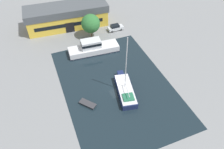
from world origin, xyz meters
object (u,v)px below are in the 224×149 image
Objects in this scene: motor_cruiser at (93,48)px; small_dinghy at (88,104)px; parked_car at (115,27)px; sailboat_moored at (125,90)px; warehouse_building at (67,16)px; quay_tree_near_building at (91,24)px.

motor_cruiser is 3.70× the size of small_dinghy.
small_dinghy is (-6.11, -15.33, -1.01)m from motor_cruiser.
parked_car is 27.06m from small_dinghy.
sailboat_moored is (-7.01, -22.26, -0.09)m from parked_car.
warehouse_building is 13.87m from parked_car.
quay_tree_near_building is at bearing -10.13° from motor_cruiser.
parked_car is (7.26, 0.87, -3.30)m from quay_tree_near_building.
sailboat_moored reaches higher than warehouse_building.
small_dinghy is (-3.30, -29.65, -2.82)m from warehouse_building.
motor_cruiser is (-1.86, 15.07, 0.52)m from sailboat_moored.
warehouse_building is at bearing 15.30° from motor_cruiser.
parked_car is (11.69, -7.13, -2.24)m from warehouse_building.
quay_tree_near_building is at bearing -57.30° from warehouse_building.
quay_tree_near_building is 0.53× the size of motor_cruiser.
motor_cruiser is (2.81, -14.32, -1.81)m from warehouse_building.
small_dinghy is (-7.97, -0.26, -0.49)m from sailboat_moored.
quay_tree_near_building is at bearing 30.78° from small_dinghy.
warehouse_building reaches higher than small_dinghy.
parked_car is at bearing 83.84° from sailboat_moored.
parked_car is at bearing -27.64° from warehouse_building.
warehouse_building is at bearing -122.23° from parked_car.
sailboat_moored reaches higher than parked_car.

